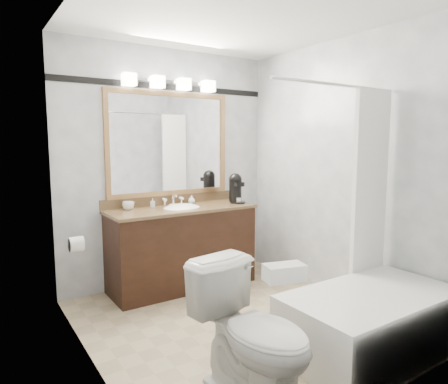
% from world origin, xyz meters
% --- Properties ---
extents(room, '(2.42, 2.62, 2.52)m').
position_xyz_m(room, '(0.00, 0.00, 1.25)').
color(room, tan).
rests_on(room, ground).
extents(vanity, '(1.53, 0.58, 0.97)m').
position_xyz_m(vanity, '(0.00, 1.02, 0.44)').
color(vanity, black).
rests_on(vanity, ground).
extents(mirror, '(1.40, 0.04, 1.10)m').
position_xyz_m(mirror, '(0.00, 1.28, 1.50)').
color(mirror, '#A77A4B').
rests_on(mirror, room).
extents(vanity_light_bar, '(1.02, 0.14, 0.12)m').
position_xyz_m(vanity_light_bar, '(0.00, 1.23, 2.13)').
color(vanity_light_bar, silver).
rests_on(vanity_light_bar, room).
extents(accent_stripe, '(2.40, 0.01, 0.06)m').
position_xyz_m(accent_stripe, '(0.00, 1.29, 2.10)').
color(accent_stripe, black).
rests_on(accent_stripe, room).
extents(bathtub, '(1.30, 0.75, 1.96)m').
position_xyz_m(bathtub, '(0.55, -0.90, 0.28)').
color(bathtub, white).
rests_on(bathtub, ground).
extents(tp_roll, '(0.11, 0.12, 0.12)m').
position_xyz_m(tp_roll, '(-1.14, 0.66, 0.70)').
color(tp_roll, white).
rests_on(tp_roll, room).
extents(toilet, '(0.56, 0.85, 0.80)m').
position_xyz_m(toilet, '(-0.49, -0.86, 0.40)').
color(toilet, white).
rests_on(toilet, ground).
extents(tissue_box, '(0.24, 0.17, 0.09)m').
position_xyz_m(tissue_box, '(-0.49, -1.12, 0.84)').
color(tissue_box, white).
rests_on(tissue_box, toilet).
extents(coffee_maker, '(0.17, 0.21, 0.33)m').
position_xyz_m(coffee_maker, '(0.66, 0.99, 1.02)').
color(coffee_maker, black).
rests_on(coffee_maker, vanity).
extents(cup_left, '(0.12, 0.12, 0.08)m').
position_xyz_m(cup_left, '(-0.51, 1.19, 0.89)').
color(cup_left, white).
rests_on(cup_left, vanity).
extents(cup_right, '(0.10, 0.10, 0.07)m').
position_xyz_m(cup_right, '(-0.46, 1.23, 0.88)').
color(cup_right, white).
rests_on(cup_right, vanity).
extents(soap_bottle_a, '(0.05, 0.05, 0.09)m').
position_xyz_m(soap_bottle_a, '(-0.25, 1.18, 0.90)').
color(soap_bottle_a, white).
rests_on(soap_bottle_a, vanity).
extents(soap_bottle_b, '(0.09, 0.09, 0.09)m').
position_xyz_m(soap_bottle_b, '(0.21, 1.18, 0.90)').
color(soap_bottle_b, white).
rests_on(soap_bottle_b, vanity).
extents(soap_bar, '(0.08, 0.06, 0.02)m').
position_xyz_m(soap_bar, '(-0.04, 1.13, 0.86)').
color(soap_bar, beige).
rests_on(soap_bar, vanity).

